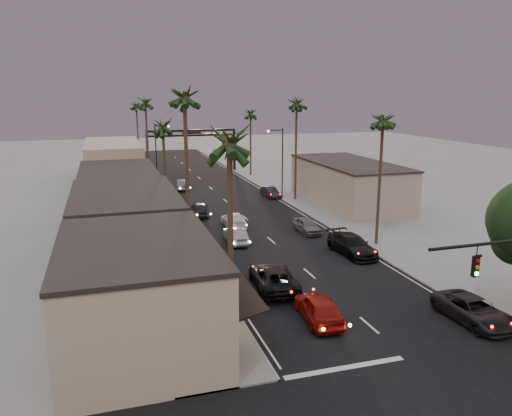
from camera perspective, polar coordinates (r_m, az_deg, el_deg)
ground at (r=57.35m, az=-2.09°, el=-0.41°), size 200.00×200.00×0.00m
road at (r=62.07m, az=-3.28°, el=0.62°), size 14.00×120.00×0.02m
sidewalk_left at (r=67.41m, az=-12.58°, el=1.38°), size 5.00×92.00×0.12m
sidewalk_right at (r=71.32m, az=2.81°, el=2.31°), size 5.00×92.00×0.12m
storefront_near at (r=28.04m, az=-13.25°, el=-9.59°), size 8.00×12.00×5.50m
storefront_mid at (r=41.32m, az=-14.63°, el=-2.27°), size 8.00×14.00×5.50m
storefront_far at (r=56.97m, az=-15.38°, el=1.60°), size 8.00×16.00×5.00m
storefront_dist at (r=79.60m, az=-15.98°, el=5.10°), size 8.00×20.00×6.00m
building_right at (r=61.84m, az=10.54°, el=2.73°), size 8.00×18.00×5.00m
arch at (r=85.47m, az=-7.36°, el=7.72°), size 15.20×0.40×7.27m
streetlight_right at (r=63.12m, az=2.80°, el=5.75°), size 2.13×0.30×9.00m
streetlight_left at (r=72.73m, az=-11.14°, el=6.49°), size 2.13×0.30×9.00m
palm_la at (r=23.68m, az=-3.07°, el=8.34°), size 3.20×3.20×13.20m
palm_lb at (r=36.35m, az=-8.20°, el=12.95°), size 3.20×3.20×15.20m
palm_lc at (r=50.31m, az=-10.62°, el=9.55°), size 3.20×3.20×12.20m
palm_ld at (r=69.14m, az=-12.55°, el=11.99°), size 3.20×3.20×14.20m
palm_ra at (r=44.32m, az=14.35°, el=10.18°), size 3.20×3.20×13.20m
palm_rb at (r=62.27m, az=4.68°, el=12.16°), size 3.20×3.20×14.20m
palm_rc at (r=81.25m, az=-0.63°, el=11.04°), size 3.20×3.20×12.20m
palm_far at (r=92.12m, az=-13.54°, el=11.54°), size 3.20×3.20×13.20m
oncoming_red at (r=30.61m, az=7.14°, el=-11.25°), size 2.37×5.04×1.67m
oncoming_pickup at (r=35.00m, az=2.01°, el=-7.95°), size 3.46×6.28×1.67m
oncoming_silver at (r=45.35m, az=-2.35°, el=-3.13°), size 1.75×4.49×1.45m
oncoming_white at (r=50.79m, az=-2.56°, el=-1.36°), size 2.26×5.06×1.44m
oncoming_dgrey at (r=55.49m, az=-6.45°, el=-0.13°), size 2.44×4.76×1.55m
oncoming_grey_far at (r=70.73m, az=-8.38°, el=2.65°), size 2.15×4.61×1.46m
curbside_near at (r=32.93m, az=23.61°, el=-10.65°), size 2.71×5.49×1.50m
curbside_black at (r=42.90m, az=10.91°, el=-4.18°), size 2.72×5.87×1.66m
curbside_grey at (r=48.90m, az=5.85°, el=-2.00°), size 1.77×4.24×1.43m
curbside_far at (r=65.17m, az=1.65°, el=1.83°), size 1.67×4.11×1.33m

